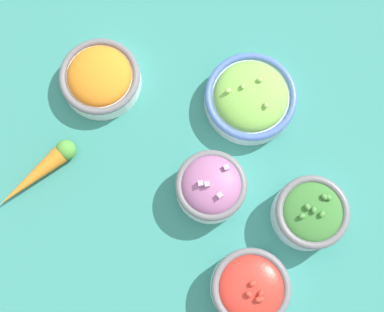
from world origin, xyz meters
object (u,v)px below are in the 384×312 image
(bowl_lettuce, at_px, (251,97))
(bowl_red_onion, at_px, (211,186))
(bowl_broccoli, at_px, (310,213))
(bowl_cherry_tomatoes, at_px, (250,288))
(loose_carrot, at_px, (40,171))
(bowl_carrots, at_px, (100,78))

(bowl_lettuce, height_order, bowl_red_onion, bowl_red_onion)
(bowl_broccoli, height_order, bowl_cherry_tomatoes, bowl_broccoli)
(bowl_broccoli, height_order, loose_carrot, bowl_broccoli)
(bowl_red_onion, distance_m, loose_carrot, 0.28)
(bowl_broccoli, relative_size, bowl_cherry_tomatoes, 0.95)
(bowl_red_onion, distance_m, bowl_cherry_tomatoes, 0.17)
(bowl_lettuce, distance_m, loose_carrot, 0.37)
(bowl_lettuce, distance_m, bowl_broccoli, 0.21)
(bowl_lettuce, bearing_deg, bowl_broccoli, -38.95)
(bowl_carrots, height_order, bowl_lettuce, bowl_lettuce)
(bowl_broccoli, distance_m, bowl_red_onion, 0.16)
(bowl_broccoli, bearing_deg, bowl_red_onion, -168.54)
(bowl_lettuce, distance_m, bowl_red_onion, 0.17)
(bowl_carrots, relative_size, loose_carrot, 0.92)
(bowl_lettuce, bearing_deg, bowl_carrots, -161.24)
(bowl_red_onion, xyz_separation_m, loose_carrot, (-0.26, -0.10, -0.02))
(bowl_carrots, height_order, bowl_broccoli, bowl_broccoli)
(bowl_lettuce, height_order, bowl_cherry_tomatoes, bowl_cherry_tomatoes)
(bowl_lettuce, relative_size, loose_carrot, 1.04)
(bowl_broccoli, xyz_separation_m, loose_carrot, (-0.42, -0.13, -0.02))
(bowl_broccoli, xyz_separation_m, bowl_red_onion, (-0.16, -0.03, -0.00))
(bowl_carrots, bearing_deg, bowl_red_onion, -18.60)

